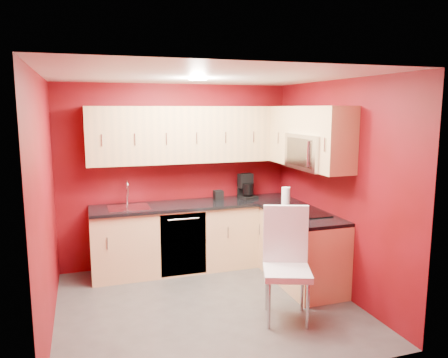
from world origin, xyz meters
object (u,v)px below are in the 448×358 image
sink (129,205)px  paper_towel (286,197)px  microwave (313,152)px  napkin_holder (218,195)px  dining_chair (287,266)px  coffee_maker (248,186)px

sink → paper_towel: 2.03m
microwave → napkin_holder: bearing=127.7°
sink → dining_chair: (1.40, -1.76, -0.36)m
coffee_maker → dining_chair: bearing=-109.0°
dining_chair → paper_towel: bearing=85.3°
napkin_holder → dining_chair: bearing=-85.4°
coffee_maker → dining_chair: size_ratio=0.29×
napkin_holder → sink: bearing=-175.7°
sink → napkin_holder: 1.25m
sink → paper_towel: size_ratio=2.00×
dining_chair → sink: bearing=148.8°
dining_chair → coffee_maker: bearing=101.8°
microwave → paper_towel: (-0.16, 0.38, -0.62)m
paper_towel → dining_chair: (-0.53, -1.14, -0.46)m
microwave → dining_chair: bearing=-132.6°
coffee_maker → paper_towel: bearing=-80.6°
microwave → napkin_holder: size_ratio=5.79×
napkin_holder → paper_towel: paper_towel is taller
sink → napkin_holder: (1.24, 0.09, 0.03)m
paper_towel → dining_chair: size_ratio=0.22×
coffee_maker → dining_chair: (-0.28, -1.84, -0.50)m
sink → coffee_maker: 1.69m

